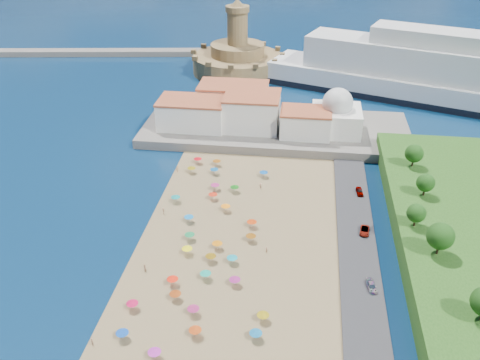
# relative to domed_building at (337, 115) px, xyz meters

# --- Properties ---
(ground) EXTENTS (700.00, 700.00, 0.00)m
(ground) POSITION_rel_domed_building_xyz_m (-30.00, -71.00, -8.97)
(ground) COLOR #071938
(ground) RESTS_ON ground
(terrace) EXTENTS (90.00, 36.00, 3.00)m
(terrace) POSITION_rel_domed_building_xyz_m (-20.00, 2.00, -7.47)
(terrace) COLOR #59544C
(terrace) RESTS_ON ground
(jetty) EXTENTS (18.00, 70.00, 2.40)m
(jetty) POSITION_rel_domed_building_xyz_m (-42.00, 37.00, -7.77)
(jetty) COLOR #59544C
(jetty) RESTS_ON ground
(breakwater) EXTENTS (199.03, 34.77, 2.60)m
(breakwater) POSITION_rel_domed_building_xyz_m (-140.00, 82.00, -7.67)
(breakwater) COLOR #59544C
(breakwater) RESTS_ON ground
(waterfront_buildings) EXTENTS (57.00, 29.00, 11.00)m
(waterfront_buildings) POSITION_rel_domed_building_xyz_m (-33.05, 2.64, -1.10)
(waterfront_buildings) COLOR silver
(waterfront_buildings) RESTS_ON terrace
(domed_building) EXTENTS (16.00, 16.00, 15.00)m
(domed_building) POSITION_rel_domed_building_xyz_m (0.00, 0.00, 0.00)
(domed_building) COLOR silver
(domed_building) RESTS_ON terrace
(fortress) EXTENTS (40.00, 40.00, 32.40)m
(fortress) POSITION_rel_domed_building_xyz_m (-42.00, 67.00, -2.29)
(fortress) COLOR olive
(fortress) RESTS_ON ground
(cruise_ship) EXTENTS (153.10, 74.28, 33.78)m
(cruise_ship) POSITION_rel_domed_building_xyz_m (48.41, 38.35, 1.03)
(cruise_ship) COLOR black
(cruise_ship) RESTS_ON ground
(beach_parasols) EXTENTS (30.94, 115.76, 2.20)m
(beach_parasols) POSITION_rel_domed_building_xyz_m (-30.93, -81.12, -6.83)
(beach_parasols) COLOR gray
(beach_parasols) RESTS_ON beach
(beachgoers) EXTENTS (33.02, 93.75, 1.87)m
(beachgoers) POSITION_rel_domed_building_xyz_m (-36.58, -74.20, -7.85)
(beachgoers) COLOR tan
(beachgoers) RESTS_ON beach
(parked_cars) EXTENTS (2.81, 83.58, 1.45)m
(parked_cars) POSITION_rel_domed_building_xyz_m (6.00, -65.07, -7.62)
(parked_cars) COLOR gray
(parked_cars) RESTS_ON promenade
(hillside_trees) EXTENTS (12.47, 108.07, 7.70)m
(hillside_trees) POSITION_rel_domed_building_xyz_m (20.34, -79.49, 1.14)
(hillside_trees) COLOR #382314
(hillside_trees) RESTS_ON hillside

